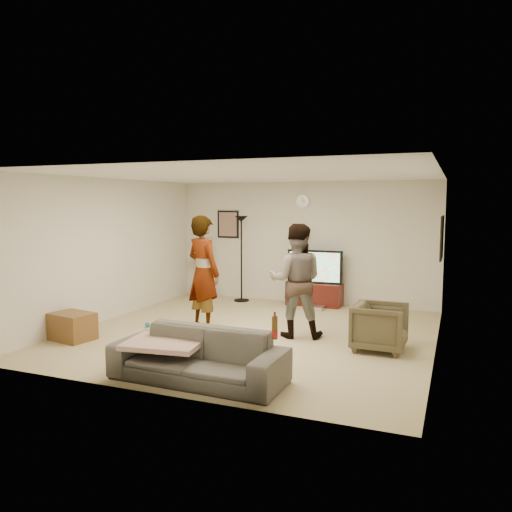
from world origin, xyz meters
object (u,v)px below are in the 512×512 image
at_px(floor_lamp, 241,259).
at_px(person_right, 296,281).
at_px(sofa, 198,356).
at_px(person_left, 203,273).
at_px(tv, 315,267).
at_px(beer_bottle, 275,328).
at_px(armchair, 380,327).
at_px(side_table, 72,326).
at_px(tv_stand, 314,294).
at_px(cat_tree, 202,267).

height_order(floor_lamp, person_right, floor_lamp).
bearing_deg(sofa, person_left, 117.79).
bearing_deg(person_left, tv, -90.54).
height_order(person_left, beer_bottle, person_left).
distance_m(sofa, armchair, 2.72).
bearing_deg(beer_bottle, person_left, 133.03).
relative_size(sofa, beer_bottle, 8.22).
height_order(beer_bottle, side_table, beer_bottle).
distance_m(tv_stand, cat_tree, 2.58).
xyz_separation_m(person_right, sofa, (-0.46, -2.31, -0.58)).
distance_m(tv, armchair, 3.19).
height_order(tv, person_right, person_right).
relative_size(armchair, side_table, 1.19).
height_order(person_left, sofa, person_left).
xyz_separation_m(tv, person_left, (-1.17, -2.57, 0.15)).
bearing_deg(beer_bottle, floor_lamp, 117.58).
bearing_deg(floor_lamp, tv_stand, 5.24).
height_order(cat_tree, sofa, cat_tree).
bearing_deg(sofa, cat_tree, 118.92).
relative_size(tv_stand, person_left, 0.59).
distance_m(tv_stand, sofa, 4.73).
relative_size(tv, side_table, 1.81).
distance_m(tv_stand, armchair, 3.16).
bearing_deg(beer_bottle, sofa, 180.00).
relative_size(tv_stand, sofa, 0.53).
distance_m(tv, side_table, 4.77).
xyz_separation_m(floor_lamp, side_table, (-1.18, -3.73, -0.69)).
distance_m(tv, person_right, 2.44).
xyz_separation_m(cat_tree, person_left, (1.38, -2.55, 0.28)).
xyz_separation_m(person_left, side_table, (-1.56, -1.30, -0.73)).
bearing_deg(tv_stand, cat_tree, -179.56).
height_order(tv_stand, side_table, tv_stand).
relative_size(sofa, armchair, 2.80).
bearing_deg(tv_stand, side_table, -125.18).
xyz_separation_m(person_right, beer_bottle, (0.48, -2.31, -0.15)).
bearing_deg(sofa, tv_stand, 90.25).
xyz_separation_m(tv_stand, armchair, (1.68, -2.68, 0.11)).
bearing_deg(person_left, armchair, -158.24).
bearing_deg(floor_lamp, tv, 5.24).
xyz_separation_m(tv_stand, sofa, (-0.10, -4.72, 0.07)).
bearing_deg(tv_stand, person_right, -81.54).
bearing_deg(sofa, tv, 90.25).
bearing_deg(floor_lamp, person_left, -80.98).
height_order(tv, person_left, person_left).
bearing_deg(person_left, side_table, 63.50).
relative_size(tv_stand, side_table, 1.78).
height_order(tv, sofa, tv).
xyz_separation_m(cat_tree, person_right, (2.90, -2.40, 0.22)).
bearing_deg(sofa, beer_bottle, 1.50).
distance_m(beer_bottle, armchair, 2.25).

